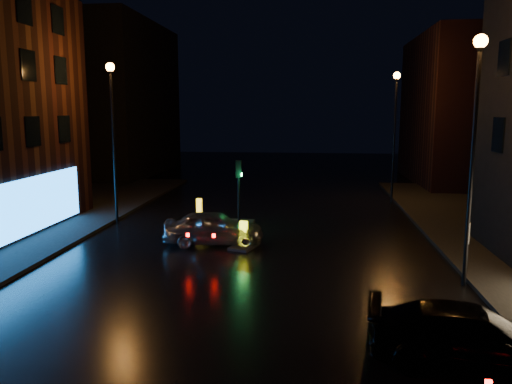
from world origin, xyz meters
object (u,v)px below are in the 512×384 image
at_px(dark_sedan, 473,337).
at_px(bollard_far, 199,213).
at_px(traffic_signal, 239,217).
at_px(silver_hatchback, 214,228).
at_px(bollard_near, 244,242).
at_px(road_sign_right, 468,237).

distance_m(dark_sedan, bollard_far, 18.70).
xyz_separation_m(traffic_signal, dark_sedan, (7.54, -13.65, 0.20)).
bearing_deg(silver_hatchback, bollard_near, -115.75).
height_order(silver_hatchback, bollard_near, silver_hatchback).
distance_m(traffic_signal, bollard_near, 4.21).
height_order(traffic_signal, road_sign_right, traffic_signal).
distance_m(bollard_far, road_sign_right, 15.35).
height_order(silver_hatchback, dark_sedan, silver_hatchback).
xyz_separation_m(traffic_signal, road_sign_right, (9.10, -7.80, 1.16)).
bearing_deg(silver_hatchback, traffic_signal, -16.04).
bearing_deg(dark_sedan, bollard_near, 43.15).
bearing_deg(dark_sedan, silver_hatchback, 47.03).
relative_size(silver_hatchback, bollard_near, 2.80).
height_order(dark_sedan, bollard_near, dark_sedan).
xyz_separation_m(silver_hatchback, road_sign_right, (9.71, -4.18, 0.90)).
bearing_deg(silver_hatchback, dark_sedan, -147.32).
bearing_deg(bollard_near, road_sign_right, -5.67).
relative_size(dark_sedan, bollard_near, 3.06).
bearing_deg(traffic_signal, bollard_near, -78.91).
distance_m(bollard_near, bollard_far, 7.05).
xyz_separation_m(dark_sedan, bollard_near, (-6.73, 9.53, -0.44)).
height_order(traffic_signal, silver_hatchback, traffic_signal).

